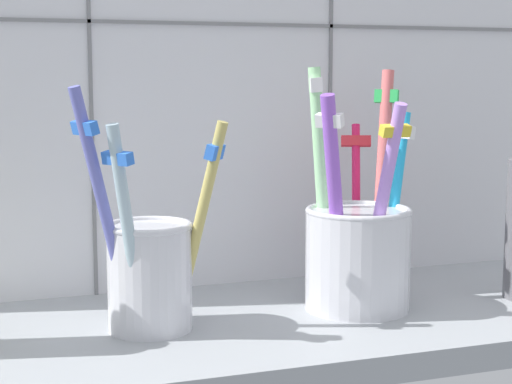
# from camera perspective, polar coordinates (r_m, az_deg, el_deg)

# --- Properties ---
(counter_slab) EXTENTS (0.64, 0.22, 0.02)m
(counter_slab) POSITION_cam_1_polar(r_m,az_deg,el_deg) (0.65, 0.15, -9.48)
(counter_slab) COLOR #9EA3A8
(counter_slab) RESTS_ON ground
(tile_wall_back) EXTENTS (0.64, 0.02, 0.45)m
(tile_wall_back) POSITION_cam_1_polar(r_m,az_deg,el_deg) (0.73, -3.00, 9.66)
(tile_wall_back) COLOR white
(tile_wall_back) RESTS_ON ground
(toothbrush_cup_left) EXTENTS (0.11, 0.08, 0.18)m
(toothbrush_cup_left) POSITION_cam_1_polar(r_m,az_deg,el_deg) (0.61, -7.44, -5.11)
(toothbrush_cup_left) COLOR silver
(toothbrush_cup_left) RESTS_ON counter_slab
(toothbrush_cup_right) EXTENTS (0.10, 0.13, 0.19)m
(toothbrush_cup_right) POSITION_cam_1_polar(r_m,az_deg,el_deg) (0.67, 6.83, -3.68)
(toothbrush_cup_right) COLOR silver
(toothbrush_cup_right) RESTS_ON counter_slab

